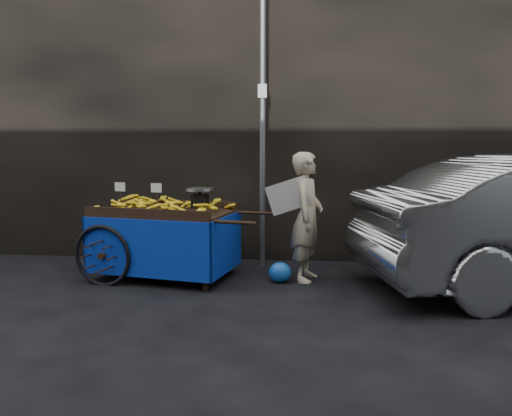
# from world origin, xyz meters

# --- Properties ---
(ground) EXTENTS (80.00, 80.00, 0.00)m
(ground) POSITION_xyz_m (0.00, 0.00, 0.00)
(ground) COLOR black
(ground) RESTS_ON ground
(building_wall) EXTENTS (13.50, 2.00, 5.00)m
(building_wall) POSITION_xyz_m (0.39, 2.60, 2.50)
(building_wall) COLOR black
(building_wall) RESTS_ON ground
(street_pole) EXTENTS (0.12, 0.10, 4.00)m
(street_pole) POSITION_xyz_m (0.30, 1.30, 2.01)
(street_pole) COLOR slate
(street_pole) RESTS_ON ground
(banana_cart) EXTENTS (2.43, 1.45, 1.24)m
(banana_cart) POSITION_xyz_m (-0.93, 0.56, 0.76)
(banana_cart) COLOR black
(banana_cart) RESTS_ON ground
(vendor) EXTENTS (0.77, 0.65, 1.60)m
(vendor) POSITION_xyz_m (0.91, 0.56, 0.80)
(vendor) COLOR tan
(vendor) RESTS_ON ground
(plastic_bag) EXTENTS (0.28, 0.22, 0.25)m
(plastic_bag) POSITION_xyz_m (0.59, 0.41, 0.13)
(plastic_bag) COLOR blue
(plastic_bag) RESTS_ON ground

